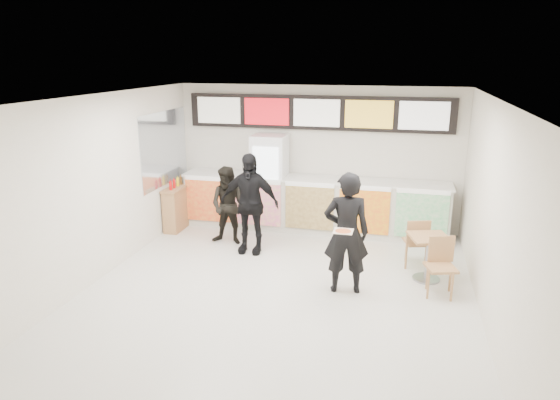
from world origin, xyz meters
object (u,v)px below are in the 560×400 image
(customer_mid, at_px, (249,203))
(customer_main, at_px, (346,233))
(condiment_ledge, at_px, (177,208))
(customer_left, at_px, (229,206))
(service_counter, at_px, (313,204))
(drinks_fridge, at_px, (270,182))
(cafe_table, at_px, (429,250))

(customer_mid, bearing_deg, customer_main, -33.12)
(customer_mid, xyz_separation_m, condiment_ledge, (-1.89, 0.86, -0.48))
(customer_mid, bearing_deg, customer_left, 147.46)
(service_counter, bearing_deg, customer_left, -141.79)
(service_counter, distance_m, condiment_ledge, 2.89)
(drinks_fridge, distance_m, customer_mid, 1.48)
(customer_mid, height_order, condiment_ledge, customer_mid)
(drinks_fridge, height_order, customer_mid, drinks_fridge)
(customer_main, relative_size, customer_mid, 1.02)
(customer_left, relative_size, condiment_ledge, 1.41)
(customer_mid, relative_size, condiment_ledge, 1.74)
(service_counter, xyz_separation_m, condiment_ledge, (-2.82, -0.60, -0.11))
(service_counter, bearing_deg, customer_mid, -122.48)
(service_counter, xyz_separation_m, customer_mid, (-0.93, -1.46, 0.37))
(cafe_table, bearing_deg, customer_mid, 154.08)
(customer_main, distance_m, customer_mid, 2.29)
(customer_left, distance_m, customer_mid, 0.63)
(customer_main, relative_size, customer_left, 1.25)
(drinks_fridge, xyz_separation_m, customer_main, (1.94, -2.70, -0.04))
(customer_main, distance_m, cafe_table, 1.53)
(customer_main, bearing_deg, customer_left, -43.17)
(customer_mid, bearing_deg, condiment_ledge, 154.74)
(customer_main, relative_size, condiment_ledge, 1.76)
(customer_main, xyz_separation_m, customer_mid, (-1.94, 1.22, -0.02))
(service_counter, bearing_deg, cafe_table, -40.63)
(service_counter, bearing_deg, condiment_ledge, -167.92)
(drinks_fridge, height_order, cafe_table, drinks_fridge)
(customer_main, bearing_deg, drinks_fridge, -65.31)
(service_counter, bearing_deg, drinks_fridge, 179.01)
(service_counter, relative_size, customer_left, 3.61)
(service_counter, bearing_deg, customer_main, -69.46)
(drinks_fridge, bearing_deg, customer_mid, -89.82)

